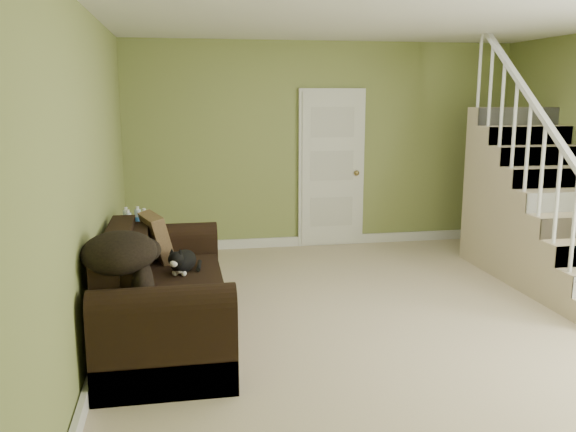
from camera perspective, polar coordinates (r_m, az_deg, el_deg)
name	(u,v)px	position (r m, az deg, el deg)	size (l,w,h in m)	color
floor	(394,318)	(5.56, 9.90, -9.39)	(5.00, 5.50, 0.01)	#C3B08C
ceiling	(405,12)	(5.24, 10.92, 18.25)	(5.00, 5.50, 0.01)	white
wall_back	(323,146)	(7.86, 3.33, 6.59)	(5.00, 0.04, 2.60)	#87944F
wall_left	(92,180)	(4.96, -17.86, 3.23)	(0.04, 5.50, 2.60)	#87944F
baseboard_back	(323,240)	(8.03, 3.27, -2.27)	(5.00, 0.04, 0.12)	white
baseboard_left	(106,331)	(5.26, -16.70, -10.24)	(0.04, 5.50, 0.12)	white
door	(331,169)	(7.88, 4.09, 4.44)	(0.86, 0.12, 2.02)	white
staircase	(541,218)	(7.10, 22.63, -0.16)	(1.00, 2.51, 2.82)	#C3B08C
sofa	(161,299)	(5.06, -11.84, -7.62)	(0.95, 2.19, 0.87)	black
side_table	(139,259)	(6.32, -13.76, -3.97)	(0.55, 0.55, 0.84)	black
cat	(184,262)	(5.22, -9.74, -4.22)	(0.30, 0.53, 0.25)	black
banana	(180,291)	(4.70, -10.03, -6.92)	(0.05, 0.18, 0.05)	yellow
throw_pillow	(157,240)	(5.64, -12.12, -2.17)	(0.12, 0.47, 0.47)	#4B321E
throw_blanket	(119,252)	(4.30, -15.52, -3.30)	(0.50, 0.66, 0.27)	black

